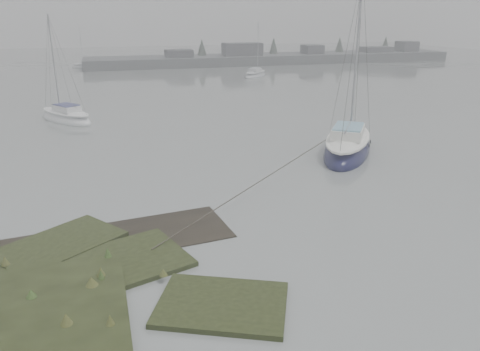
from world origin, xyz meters
name	(u,v)px	position (x,y,z in m)	size (l,w,h in m)	color
ground	(126,107)	(0.00, 30.00, 0.00)	(160.00, 160.00, 0.00)	slate
far_shoreline	(281,57)	(26.84, 61.90, 0.85)	(60.00, 8.00, 4.15)	#4C4F51
sailboat_main	(347,147)	(11.29, 11.99, 0.33)	(6.47, 7.63, 10.73)	#101133
sailboat_white	(66,118)	(-4.70, 25.68, 0.26)	(4.87, 5.90, 8.23)	white
sailboat_far_b	(255,75)	(17.21, 46.18, 0.22)	(4.75, 4.90, 7.25)	silver
sailboat_far_c	(88,66)	(-3.37, 63.52, 0.20)	(4.58, 1.90, 6.30)	#B6BAC0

